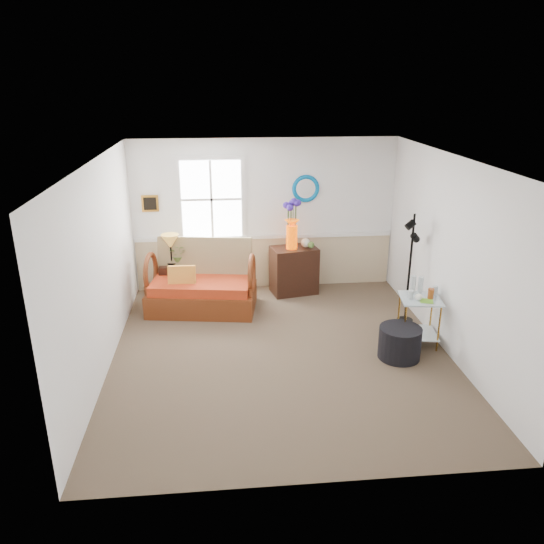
{
  "coord_description": "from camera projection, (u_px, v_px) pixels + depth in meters",
  "views": [
    {
      "loc": [
        -0.74,
        -6.36,
        3.51
      ],
      "look_at": [
        -0.09,
        0.27,
        1.07
      ],
      "focal_mm": 35.0,
      "sensor_mm": 36.0,
      "label": 1
    }
  ],
  "objects": [
    {
      "name": "window",
      "position": [
        211.0,
        199.0,
        8.89
      ],
      "size": [
        1.14,
        0.06,
        1.44
      ],
      "primitive_type": null,
      "color": "white",
      "rests_on": "walls"
    },
    {
      "name": "side_table",
      "position": [
        418.0,
        321.0,
        7.36
      ],
      "size": [
        0.61,
        0.61,
        0.69
      ],
      "primitive_type": null,
      "rotation": [
        0.0,
        0.0,
        -0.15
      ],
      "color": "#BB832A",
      "rests_on": "floor"
    },
    {
      "name": "table_lamp",
      "position": [
        171.0,
        250.0,
        8.58
      ],
      "size": [
        0.32,
        0.32,
        0.52
      ],
      "primitive_type": null,
      "rotation": [
        0.0,
        0.0,
        0.13
      ],
      "color": "#B68732",
      "rests_on": "lamp_stand"
    },
    {
      "name": "ceiling",
      "position": [
        282.0,
        159.0,
        6.32
      ],
      "size": [
        4.5,
        5.0,
        0.01
      ],
      "primitive_type": "cube",
      "color": "white",
      "rests_on": "walls"
    },
    {
      "name": "throw_pillow",
      "position": [
        182.0,
        279.0,
        8.24
      ],
      "size": [
        0.43,
        0.12,
        0.43
      ],
      "primitive_type": null,
      "rotation": [
        0.0,
        0.0,
        -0.04
      ],
      "color": "orange",
      "rests_on": "loveseat"
    },
    {
      "name": "ottoman",
      "position": [
        400.0,
        343.0,
        7.02
      ],
      "size": [
        0.66,
        0.66,
        0.43
      ],
      "primitive_type": "cylinder",
      "rotation": [
        0.0,
        0.0,
        -0.19
      ],
      "color": "black",
      "rests_on": "floor"
    },
    {
      "name": "wainscot",
      "position": [
        265.0,
        262.0,
        9.38
      ],
      "size": [
        4.46,
        0.02,
        0.9
      ],
      "primitive_type": "cube",
      "color": "#C5AF89",
      "rests_on": "walls"
    },
    {
      "name": "floor",
      "position": [
        281.0,
        352.0,
        7.22
      ],
      "size": [
        4.5,
        5.0,
        0.01
      ],
      "primitive_type": "cube",
      "color": "brown",
      "rests_on": "ground"
    },
    {
      "name": "walls",
      "position": [
        281.0,
        262.0,
        6.77
      ],
      "size": [
        4.51,
        5.01,
        2.6
      ],
      "color": "white",
      "rests_on": "floor"
    },
    {
      "name": "chair_rail",
      "position": [
        265.0,
        237.0,
        9.21
      ],
      "size": [
        4.46,
        0.04,
        0.06
      ],
      "primitive_type": "cube",
      "color": "white",
      "rests_on": "walls"
    },
    {
      "name": "loveseat",
      "position": [
        201.0,
        277.0,
        8.39
      ],
      "size": [
        1.8,
        1.19,
        1.09
      ],
      "primitive_type": null,
      "rotation": [
        0.0,
        0.0,
        -0.15
      ],
      "color": "maroon",
      "rests_on": "floor"
    },
    {
      "name": "floor_lamp",
      "position": [
        410.0,
        269.0,
        7.86
      ],
      "size": [
        0.29,
        0.29,
        1.69
      ],
      "primitive_type": null,
      "rotation": [
        0.0,
        0.0,
        0.23
      ],
      "color": "black",
      "rests_on": "floor"
    },
    {
      "name": "flower_vase",
      "position": [
        292.0,
        225.0,
        8.79
      ],
      "size": [
        0.26,
        0.26,
        0.83
      ],
      "primitive_type": null,
      "rotation": [
        0.0,
        0.0,
        0.06
      ],
      "color": "#E94B00",
      "rests_on": "cabinet"
    },
    {
      "name": "potted_plant",
      "position": [
        179.0,
        256.0,
        8.68
      ],
      "size": [
        0.4,
        0.42,
        0.26
      ],
      "primitive_type": "imported",
      "rotation": [
        0.0,
        0.0,
        -0.34
      ],
      "color": "#527A36",
      "rests_on": "lamp_stand"
    },
    {
      "name": "lamp_stand",
      "position": [
        172.0,
        283.0,
        8.81
      ],
      "size": [
        0.37,
        0.37,
        0.63
      ],
      "primitive_type": null,
      "rotation": [
        0.0,
        0.0,
        -0.03
      ],
      "color": "black",
      "rests_on": "floor"
    },
    {
      "name": "picture",
      "position": [
        150.0,
        203.0,
        8.83
      ],
      "size": [
        0.28,
        0.03,
        0.28
      ],
      "primitive_type": "cube",
      "color": "#BF7F27",
      "rests_on": "walls"
    },
    {
      "name": "mirror",
      "position": [
        306.0,
        189.0,
        9.0
      ],
      "size": [
        0.47,
        0.07,
        0.47
      ],
      "primitive_type": "torus",
      "rotation": [
        1.57,
        0.0,
        0.0
      ],
      "color": "#0084C3",
      "rests_on": "walls"
    },
    {
      "name": "cabinet",
      "position": [
        294.0,
        270.0,
        9.12
      ],
      "size": [
        0.84,
        0.62,
        0.81
      ],
      "primitive_type": null,
      "rotation": [
        0.0,
        0.0,
        0.19
      ],
      "color": "black",
      "rests_on": "floor"
    },
    {
      "name": "tabletop_items",
      "position": [
        423.0,
        288.0,
        7.24
      ],
      "size": [
        0.54,
        0.54,
        0.26
      ],
      "primitive_type": null,
      "rotation": [
        0.0,
        0.0,
        -0.31
      ],
      "color": "silver",
      "rests_on": "side_table"
    }
  ]
}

